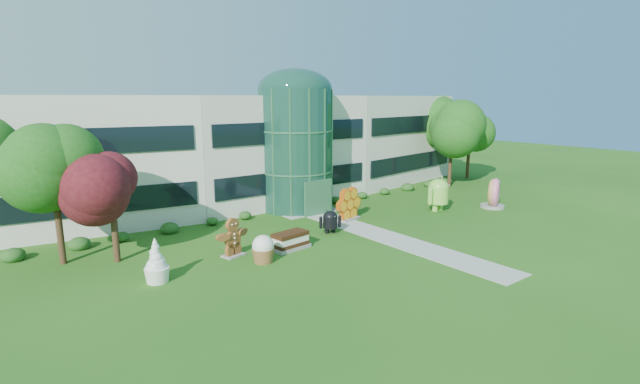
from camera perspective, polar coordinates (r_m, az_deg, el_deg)
ground at (r=30.44m, az=10.13°, el=-6.12°), size 140.00×140.00×0.00m
building at (r=43.40m, az=-7.54°, el=5.52°), size 46.00×15.00×9.30m
atrium at (r=38.33m, az=-3.01°, el=5.19°), size 6.00×6.00×9.80m
walkway at (r=31.75m, az=7.45°, el=-5.25°), size 2.40×20.00×0.04m
tree_red at (r=28.22m, az=-24.13°, el=-2.06°), size 4.00×4.00×6.00m
trees_backdrop at (r=39.23m, az=-3.84°, el=4.30°), size 52.00×8.00×8.40m
android_green at (r=39.13m, az=14.35°, el=0.01°), size 2.91×2.09×3.10m
android_black at (r=31.72m, az=1.27°, el=-3.48°), size 1.91×1.64×1.83m
donut at (r=41.55m, az=20.53°, el=-0.11°), size 2.71×2.16×2.54m
gingerbread at (r=27.62m, az=-10.69°, el=-5.45°), size 2.69×1.58×2.34m
ice_cream_sandwich at (r=28.62m, az=-3.68°, el=-5.98°), size 2.55×1.48×1.08m
honeycomb at (r=35.15m, az=3.53°, el=-1.66°), size 3.00×1.63×2.24m
froyo at (r=24.85m, az=-19.52°, el=-7.94°), size 1.75×1.75×2.29m
cupcake at (r=26.45m, az=-7.02°, el=-6.94°), size 1.66×1.66×1.60m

